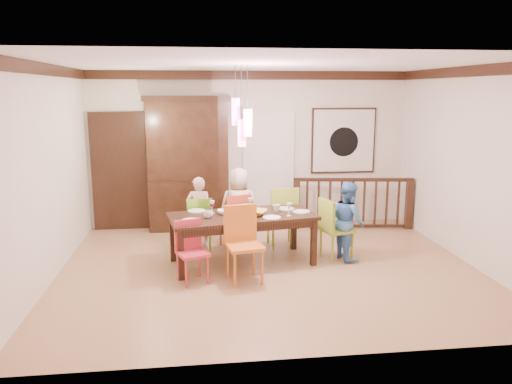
{
  "coord_description": "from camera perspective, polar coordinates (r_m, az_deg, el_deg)",
  "views": [
    {
      "loc": [
        -1.02,
        -6.83,
        2.55
      ],
      "look_at": [
        -0.14,
        0.42,
        1.06
      ],
      "focal_mm": 35.0,
      "sensor_mm": 36.0,
      "label": 1
    }
  ],
  "objects": [
    {
      "name": "wine_glass_d",
      "position": [
        7.29,
        3.8,
        -1.99
      ],
      "size": [
        0.08,
        0.08,
        0.19
      ],
      "primitive_type": null,
      "color": "silver",
      "rests_on": "dining_table"
    },
    {
      "name": "cup_left",
      "position": [
        7.19,
        -5.47,
        -2.57
      ],
      "size": [
        0.15,
        0.15,
        0.11
      ],
      "primitive_type": "imported",
      "rotation": [
        0.0,
        0.0,
        0.1
      ],
      "color": "silver",
      "rests_on": "dining_table"
    },
    {
      "name": "wall_back",
      "position": [
        9.45,
        -0.68,
        4.87
      ],
      "size": [
        6.0,
        0.0,
        6.0
      ],
      "primitive_type": "plane",
      "rotation": [
        1.57,
        0.0,
        0.0
      ],
      "color": "beige",
      "rests_on": "floor"
    },
    {
      "name": "wall_right",
      "position": [
        8.0,
        23.35,
        2.7
      ],
      "size": [
        0.0,
        5.0,
        5.0
      ],
      "primitive_type": "plane",
      "rotation": [
        1.57,
        0.0,
        -1.57
      ],
      "color": "beige",
      "rests_on": "floor"
    },
    {
      "name": "small_bowl",
      "position": [
        7.4,
        -3.65,
        -2.29
      ],
      "size": [
        0.25,
        0.25,
        0.06
      ],
      "primitive_type": "imported",
      "rotation": [
        0.0,
        0.0,
        -0.26
      ],
      "color": "white",
      "rests_on": "dining_table"
    },
    {
      "name": "plate_end_right",
      "position": [
        7.54,
        5.21,
        -2.25
      ],
      "size": [
        0.26,
        0.26,
        0.01
      ],
      "primitive_type": "cylinder",
      "color": "white",
      "rests_on": "dining_table"
    },
    {
      "name": "napkin",
      "position": [
        7.0,
        -1.2,
        -3.29
      ],
      "size": [
        0.18,
        0.14,
        0.01
      ],
      "primitive_type": "cube",
      "color": "#D83359",
      "rests_on": "dining_table"
    },
    {
      "name": "plate_near_mid",
      "position": [
        7.17,
        1.84,
        -2.93
      ],
      "size": [
        0.26,
        0.26,
        0.01
      ],
      "primitive_type": "cylinder",
      "color": "white",
      "rests_on": "dining_table"
    },
    {
      "name": "chair_far_mid",
      "position": [
        8.2,
        -2.57,
        -2.79
      ],
      "size": [
        0.53,
        0.53,
        0.91
      ],
      "rotation": [
        0.0,
        0.0,
        3.49
      ],
      "color": "#C14225",
      "rests_on": "floor"
    },
    {
      "name": "white_doorway",
      "position": [
        9.51,
        1.44,
        2.48
      ],
      "size": [
        0.97,
        0.05,
        2.22
      ],
      "primitive_type": "cube",
      "color": "silver",
      "rests_on": "wall_back"
    },
    {
      "name": "chair_far_right",
      "position": [
        8.24,
        2.94,
        -2.27
      ],
      "size": [
        0.5,
        0.5,
        1.02
      ],
      "rotation": [
        0.0,
        0.0,
        3.23
      ],
      "color": "#91A92B",
      "rests_on": "floor"
    },
    {
      "name": "chair_near_mid",
      "position": [
        6.7,
        -1.32,
        -5.49
      ],
      "size": [
        0.54,
        0.54,
        1.02
      ],
      "rotation": [
        0.0,
        0.0,
        0.19
      ],
      "color": "#CA6922",
      "rests_on": "floor"
    },
    {
      "name": "person_far_left",
      "position": [
        8.23,
        -6.51,
        -2.3
      ],
      "size": [
        0.47,
        0.34,
        1.18
      ],
      "primitive_type": "imported",
      "rotation": [
        0.0,
        0.0,
        3.0
      ],
      "color": "#FDC0C5",
      "rests_on": "floor"
    },
    {
      "name": "plate_far_right",
      "position": [
        7.71,
        3.4,
        -1.91
      ],
      "size": [
        0.26,
        0.26,
        0.01
      ],
      "primitive_type": "cylinder",
      "color": "white",
      "rests_on": "dining_table"
    },
    {
      "name": "wine_glass_a",
      "position": [
        7.45,
        -5.04,
        -1.71
      ],
      "size": [
        0.08,
        0.08,
        0.19
      ],
      "primitive_type": null,
      "color": "#590C19",
      "rests_on": "dining_table"
    },
    {
      "name": "chair_end_right",
      "position": [
        7.71,
        9.23,
        -3.69
      ],
      "size": [
        0.53,
        0.53,
        0.95
      ],
      "rotation": [
        0.0,
        0.0,
        1.85
      ],
      "color": "olive",
      "rests_on": "floor"
    },
    {
      "name": "plate_near_left",
      "position": [
        7.07,
        -7.44,
        -3.23
      ],
      "size": [
        0.26,
        0.26,
        0.01
      ],
      "primitive_type": "cylinder",
      "color": "white",
      "rests_on": "dining_table"
    },
    {
      "name": "floor",
      "position": [
        7.36,
        1.48,
        -8.72
      ],
      "size": [
        6.0,
        6.0,
        0.0
      ],
      "primitive_type": "plane",
      "color": "#A68050",
      "rests_on": "ground"
    },
    {
      "name": "plate_far_mid",
      "position": [
        7.64,
        -2.4,
        -2.02
      ],
      "size": [
        0.26,
        0.26,
        0.01
      ],
      "primitive_type": "cylinder",
      "color": "white",
      "rests_on": "dining_table"
    },
    {
      "name": "balustrade",
      "position": [
        9.46,
        10.98,
        -1.17
      ],
      "size": [
        2.23,
        0.38,
        0.96
      ],
      "rotation": [
        0.0,
        0.0,
        -0.13
      ],
      "color": "black",
      "rests_on": "floor"
    },
    {
      "name": "cup_right",
      "position": [
        7.55,
        2.36,
        -1.84
      ],
      "size": [
        0.15,
        0.15,
        0.1
      ],
      "primitive_type": "imported",
      "rotation": [
        0.0,
        0.0,
        0.44
      ],
      "color": "silver",
      "rests_on": "dining_table"
    },
    {
      "name": "crown_molding",
      "position": [
        6.91,
        1.61,
        13.79
      ],
      "size": [
        6.0,
        5.0,
        0.16
      ],
      "primitive_type": null,
      "color": "black",
      "rests_on": "wall_back"
    },
    {
      "name": "plate_far_left",
      "position": [
        7.61,
        -6.8,
        -2.14
      ],
      "size": [
        0.26,
        0.26,
        0.01
      ],
      "primitive_type": "cylinder",
      "color": "white",
      "rests_on": "dining_table"
    },
    {
      "name": "person_far_mid",
      "position": [
        8.19,
        -1.95,
        -1.78
      ],
      "size": [
        0.65,
        0.43,
        1.32
      ],
      "primitive_type": "imported",
      "rotation": [
        0.0,
        0.0,
        3.13
      ],
      "color": "beige",
      "rests_on": "floor"
    },
    {
      "name": "chair_near_left",
      "position": [
        6.75,
        -7.27,
        -6.4
      ],
      "size": [
        0.49,
        0.49,
        0.84
      ],
      "rotation": [
        0.0,
        0.0,
        0.36
      ],
      "color": "red",
      "rests_on": "floor"
    },
    {
      "name": "ceiling",
      "position": [
        6.91,
        1.61,
        14.46
      ],
      "size": [
        6.0,
        6.0,
        0.0
      ],
      "primitive_type": "plane",
      "rotation": [
        3.14,
        0.0,
        0.0
      ],
      "color": "white",
      "rests_on": "wall_back"
    },
    {
      "name": "panel_door",
      "position": [
        9.5,
        -15.2,
        2.07
      ],
      "size": [
        1.04,
        0.07,
        2.24
      ],
      "primitive_type": "cube",
      "color": "black",
      "rests_on": "wall_back"
    },
    {
      "name": "pendant_cluster",
      "position": [
        7.15,
        -1.66,
        8.0
      ],
      "size": [
        0.27,
        0.21,
        1.14
      ],
      "color": "#EB4687",
      "rests_on": "ceiling"
    },
    {
      "name": "china_hutch",
      "position": [
        9.22,
        -7.75,
        3.22
      ],
      "size": [
        1.56,
        0.46,
        2.46
      ],
      "color": "black",
      "rests_on": "floor"
    },
    {
      "name": "serving_bowl",
      "position": [
        7.33,
        -0.01,
        -2.35
      ],
      "size": [
        0.42,
        0.42,
        0.08
      ],
      "primitive_type": "imported",
      "rotation": [
        0.0,
        0.0,
        -0.43
      ],
      "color": "gold",
      "rests_on": "dining_table"
    },
    {
      "name": "wine_glass_b",
      "position": [
        7.6,
        -0.64,
        -1.41
      ],
      "size": [
        0.08,
        0.08,
        0.19
      ],
      "primitive_type": null,
      "color": "silver",
      "rests_on": "dining_table"
    },
    {
      "name": "person_end_right",
      "position": [
        7.74,
        10.49,
        -3.24
      ],
      "size": [
        0.55,
        0.65,
        1.2
      ],
      "primitive_type": "imported",
      "rotation": [
        0.0,
        0.0,
        1.74
      ],
      "color": "#4377BC",
      "rests_on": "floor"
    },
    {
      "name": "painting",
      "position": [
        9.75,
        9.96,
        5.79
      ],
      "size": [
        1.25,
        0.06,
        1.25
      ],
      "color": "black",
      "rests_on": "wall_back"
    },
    {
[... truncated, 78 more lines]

